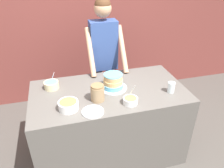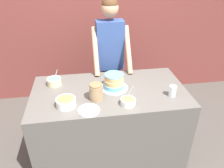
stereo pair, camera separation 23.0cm
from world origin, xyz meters
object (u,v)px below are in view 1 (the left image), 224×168
(person_baker, at_px, (104,51))
(frosting_bowl_yellow, at_px, (130,100))
(ceramic_plate, at_px, (93,112))
(stoneware_jar, at_px, (98,93))
(frosting_bowl_olive, at_px, (68,105))
(drinking_glass, at_px, (171,87))
(frosting_bowl_blue, at_px, (51,85))
(cake, at_px, (113,82))

(person_baker, distance_m, frosting_bowl_yellow, 0.98)
(person_baker, height_order, ceramic_plate, person_baker)
(stoneware_jar, bearing_deg, frosting_bowl_olive, -165.61)
(frosting_bowl_olive, xyz_separation_m, ceramic_plate, (0.21, -0.11, -0.04))
(frosting_bowl_yellow, height_order, drinking_glass, frosting_bowl_yellow)
(person_baker, distance_m, frosting_bowl_blue, 0.86)
(ceramic_plate, xyz_separation_m, stoneware_jar, (0.09, 0.19, 0.08))
(drinking_glass, bearing_deg, stoneware_jar, 175.93)
(cake, relative_size, frosting_bowl_blue, 1.84)
(stoneware_jar, bearing_deg, person_baker, 72.40)
(person_baker, distance_m, cake, 0.65)
(frosting_bowl_yellow, relative_size, stoneware_jar, 1.05)
(frosting_bowl_olive, distance_m, ceramic_plate, 0.24)
(ceramic_plate, bearing_deg, frosting_bowl_yellow, 6.71)
(cake, distance_m, drinking_glass, 0.63)
(frosting_bowl_yellow, distance_m, drinking_glass, 0.50)
(drinking_glass, relative_size, stoneware_jar, 0.66)
(frosting_bowl_yellow, xyz_separation_m, drinking_glass, (0.49, 0.09, 0.02))
(person_baker, height_order, frosting_bowl_olive, person_baker)
(frosting_bowl_yellow, relative_size, ceramic_plate, 0.87)
(person_baker, bearing_deg, drinking_glass, -58.88)
(frosting_bowl_olive, bearing_deg, frosting_bowl_yellow, -6.26)
(cake, distance_m, frosting_bowl_blue, 0.68)
(person_baker, bearing_deg, frosting_bowl_olive, -122.00)
(person_baker, height_order, cake, person_baker)
(ceramic_plate, bearing_deg, person_baker, 70.95)
(ceramic_plate, relative_size, stoneware_jar, 1.21)
(person_baker, bearing_deg, frosting_bowl_blue, -146.76)
(ceramic_plate, distance_m, stoneware_jar, 0.22)
(ceramic_plate, bearing_deg, drinking_glass, 8.57)
(drinking_glass, bearing_deg, frosting_bowl_blue, 161.42)
(person_baker, relative_size, frosting_bowl_yellow, 9.73)
(person_baker, height_order, frosting_bowl_yellow, person_baker)
(person_baker, relative_size, frosting_bowl_blue, 10.63)
(frosting_bowl_blue, height_order, ceramic_plate, frosting_bowl_blue)
(ceramic_plate, bearing_deg, frosting_bowl_olive, 152.35)
(frosting_bowl_blue, xyz_separation_m, stoneware_jar, (0.45, -0.36, 0.04))
(cake, height_order, frosting_bowl_yellow, frosting_bowl_yellow)
(cake, bearing_deg, frosting_bowl_yellow, -74.98)
(cake, xyz_separation_m, frosting_bowl_blue, (-0.66, 0.18, -0.03))
(person_baker, relative_size, stoneware_jar, 10.25)
(frosting_bowl_olive, distance_m, frosting_bowl_yellow, 0.61)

